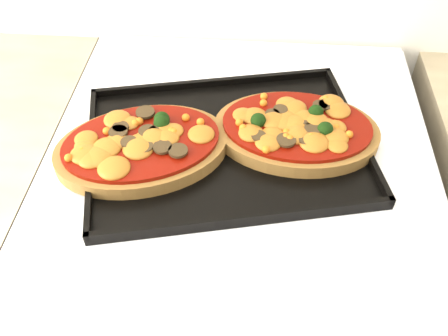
# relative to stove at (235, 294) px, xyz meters

# --- Properties ---
(stove) EXTENTS (0.60, 0.60, 0.91)m
(stove) POSITION_rel_stove_xyz_m (0.00, 0.00, 0.00)
(stove) COLOR silver
(stove) RESTS_ON floor
(baking_tray) EXTENTS (0.47, 0.39, 0.02)m
(baking_tray) POSITION_rel_stove_xyz_m (-0.02, -0.01, 0.47)
(baking_tray) COLOR black
(baking_tray) RESTS_ON stove
(pizza_left) EXTENTS (0.30, 0.25, 0.04)m
(pizza_left) POSITION_rel_stove_xyz_m (-0.14, -0.04, 0.48)
(pizza_left) COLOR olive
(pizza_left) RESTS_ON baking_tray
(pizza_right) EXTENTS (0.26, 0.18, 0.04)m
(pizza_right) POSITION_rel_stove_xyz_m (0.08, 0.01, 0.48)
(pizza_right) COLOR olive
(pizza_right) RESTS_ON baking_tray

